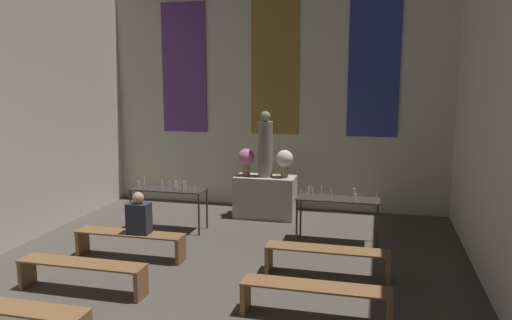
{
  "coord_description": "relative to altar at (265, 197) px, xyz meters",
  "views": [
    {
      "loc": [
        2.26,
        -1.56,
        2.9
      ],
      "look_at": [
        0.0,
        7.57,
        1.35
      ],
      "focal_mm": 35.0,
      "sensor_mm": 36.0,
      "label": 1
    }
  ],
  "objects": [
    {
      "name": "flower_vase_right",
      "position": [
        0.41,
        0.0,
        0.8
      ],
      "size": [
        0.35,
        0.35,
        0.57
      ],
      "color": "#937A5B",
      "rests_on": "altar"
    },
    {
      "name": "pew_back_right",
      "position": [
        1.59,
        -2.88,
        -0.13
      ],
      "size": [
        1.82,
        0.36,
        0.43
      ],
      "color": "brown",
      "rests_on": "ground_plane"
    },
    {
      "name": "statue",
      "position": [
        0.0,
        0.0,
        1.06
      ],
      "size": [
        0.3,
        0.3,
        1.36
      ],
      "color": "gray",
      "rests_on": "altar"
    },
    {
      "name": "altar",
      "position": [
        0.0,
        0.0,
        0.0
      ],
      "size": [
        1.26,
        0.63,
        0.87
      ],
      "color": "#ADA38E",
      "rests_on": "ground_plane"
    },
    {
      "name": "candle_rack_left",
      "position": [
        -1.61,
        -1.29,
        0.28
      ],
      "size": [
        1.44,
        0.51,
        1.0
      ],
      "color": "#332D28",
      "rests_on": "ground_plane"
    },
    {
      "name": "pew_back_left",
      "position": [
        -1.59,
        -2.88,
        -0.13
      ],
      "size": [
        1.82,
        0.36,
        0.43
      ],
      "color": "brown",
      "rests_on": "ground_plane"
    },
    {
      "name": "pew_second_left",
      "position": [
        -1.59,
        -5.6,
        -0.13
      ],
      "size": [
        1.82,
        0.36,
        0.43
      ],
      "color": "brown",
      "rests_on": "ground_plane"
    },
    {
      "name": "candle_rack_right",
      "position": [
        1.6,
        -1.29,
        0.28
      ],
      "size": [
        1.44,
        0.51,
        1.01
      ],
      "color": "#332D28",
      "rests_on": "ground_plane"
    },
    {
      "name": "pew_third_right",
      "position": [
        1.59,
        -4.24,
        -0.13
      ],
      "size": [
        1.82,
        0.36,
        0.43
      ],
      "color": "brown",
      "rests_on": "ground_plane"
    },
    {
      "name": "flower_vase_left",
      "position": [
        -0.41,
        0.0,
        0.8
      ],
      "size": [
        0.35,
        0.35,
        0.57
      ],
      "color": "#937A5B",
      "rests_on": "altar"
    },
    {
      "name": "person_seated",
      "position": [
        -1.42,
        -2.88,
        0.28
      ],
      "size": [
        0.36,
        0.24,
        0.68
      ],
      "color": "#282D38",
      "rests_on": "pew_back_left"
    },
    {
      "name": "pew_third_left",
      "position": [
        -1.59,
        -4.24,
        -0.13
      ],
      "size": [
        1.82,
        0.36,
        0.43
      ],
      "color": "brown",
      "rests_on": "ground_plane"
    },
    {
      "name": "wall_back",
      "position": [
        0.0,
        0.97,
        2.19
      ],
      "size": [
        7.79,
        0.16,
        5.2
      ],
      "color": "beige",
      "rests_on": "ground_plane"
    }
  ]
}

